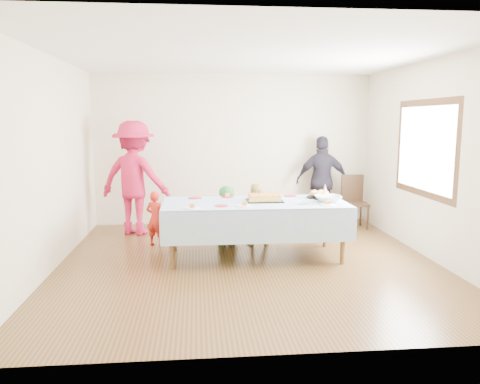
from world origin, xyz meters
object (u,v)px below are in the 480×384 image
Objects in this scene: party_table at (255,206)px; adult_left at (135,178)px; dining_chair at (354,198)px; birthday_cake at (264,198)px.

adult_left is (-1.81, 1.53, 0.21)m from party_table.
dining_chair reaches higher than party_table.
party_table is at bearing 160.01° from adult_left.
adult_left is (-3.79, -0.15, 0.42)m from dining_chair.
dining_chair reaches higher than birthday_cake.
adult_left reaches higher than birthday_cake.
birthday_cake is 0.53× the size of dining_chair.
birthday_cake is at bearing -139.40° from dining_chair.
birthday_cake is at bearing 18.88° from party_table.
adult_left reaches higher than party_table.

